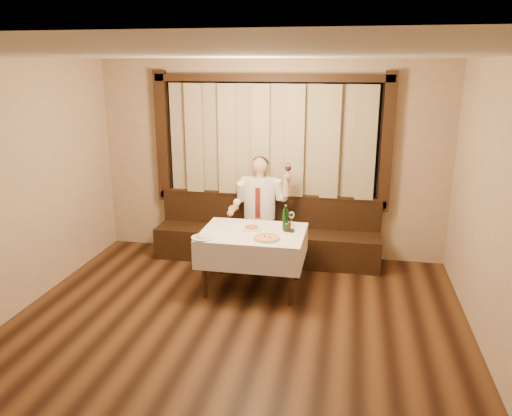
% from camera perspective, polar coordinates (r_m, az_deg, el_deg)
% --- Properties ---
extents(room, '(5.01, 6.01, 2.81)m').
position_cam_1_polar(room, '(5.22, -1.96, 2.48)').
color(room, black).
rests_on(room, ground).
extents(banquette, '(3.20, 0.61, 0.94)m').
position_cam_1_polar(banquette, '(7.21, 1.25, -3.47)').
color(banquette, black).
rests_on(banquette, ground).
extents(dining_table, '(1.27, 0.97, 0.76)m').
position_cam_1_polar(dining_table, '(6.15, -0.36, -3.64)').
color(dining_table, black).
rests_on(dining_table, ground).
extents(pizza, '(0.32, 0.32, 0.03)m').
position_cam_1_polar(pizza, '(5.85, 1.25, -3.45)').
color(pizza, white).
rests_on(pizza, dining_table).
extents(pasta_red, '(0.26, 0.26, 0.09)m').
position_cam_1_polar(pasta_red, '(6.20, -0.51, -2.08)').
color(pasta_red, white).
rests_on(pasta_red, dining_table).
extents(pasta_cream, '(0.27, 0.27, 0.09)m').
position_cam_1_polar(pasta_cream, '(5.90, -6.10, -3.12)').
color(pasta_cream, white).
rests_on(pasta_cream, dining_table).
extents(green_bottle, '(0.07, 0.07, 0.33)m').
position_cam_1_polar(green_bottle, '(6.13, 3.39, -1.33)').
color(green_bottle, '#0F4812').
rests_on(green_bottle, dining_table).
extents(table_wine_glass, '(0.08, 0.08, 0.20)m').
position_cam_1_polar(table_wine_glass, '(6.27, 4.08, -0.86)').
color(table_wine_glass, white).
rests_on(table_wine_glass, dining_table).
extents(cruet_caddy, '(0.12, 0.07, 0.13)m').
position_cam_1_polar(cruet_caddy, '(6.11, 3.82, -2.33)').
color(cruet_caddy, black).
rests_on(cruet_caddy, dining_table).
extents(seated_man, '(0.84, 0.63, 1.50)m').
position_cam_1_polar(seated_man, '(6.98, 0.36, 0.59)').
color(seated_man, black).
rests_on(seated_man, ground).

